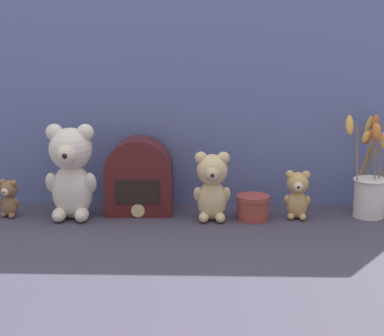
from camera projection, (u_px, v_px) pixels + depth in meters
The scene contains 9 objects.
ground_plane at pixel (192, 219), 1.76m from camera, with size 4.00×4.00×0.00m, color #3D3847.
backdrop_wall at pixel (193, 91), 1.84m from camera, with size 1.60×0.02×0.73m.
teddy_bear_large at pixel (71, 170), 1.73m from camera, with size 0.15×0.14×0.28m.
teddy_bear_medium at pixel (212, 185), 1.72m from camera, with size 0.11×0.10×0.21m.
teddy_bear_small at pixel (297, 194), 1.74m from camera, with size 0.08×0.07×0.15m.
teddy_bear_tiny at pixel (9, 197), 1.76m from camera, with size 0.06×0.06×0.12m.
flower_vase at pixel (370, 185), 1.76m from camera, with size 0.16×0.14×0.31m.
vintage_radio at pixel (139, 179), 1.80m from camera, with size 0.20×0.14×0.23m.
decorative_tin_tall at pixel (253, 207), 1.74m from camera, with size 0.10×0.10×0.07m.
Camera 1 is at (0.05, -1.68, 0.52)m, focal length 55.00 mm.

